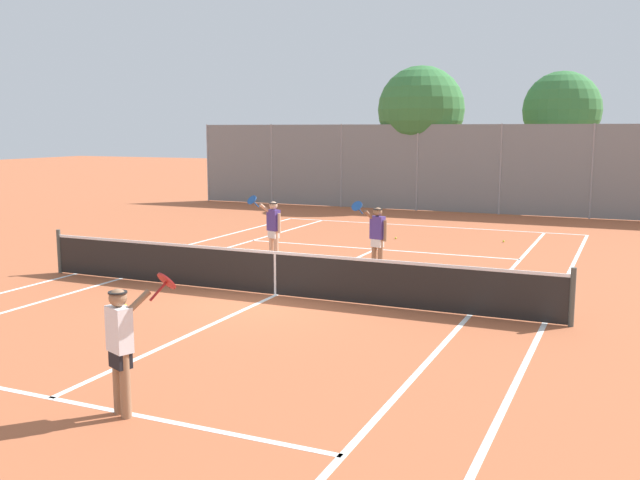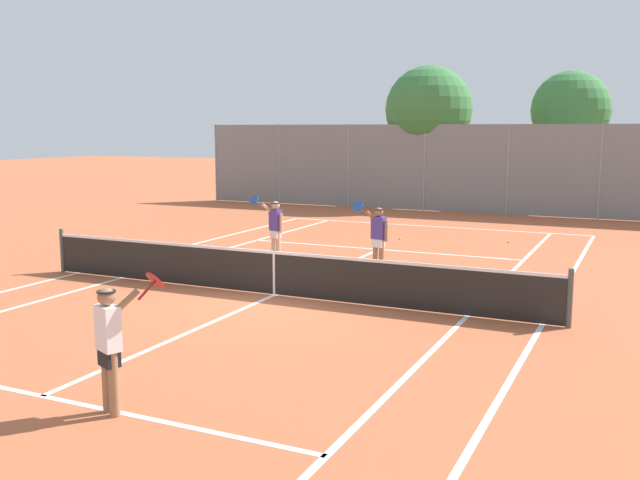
{
  "view_description": "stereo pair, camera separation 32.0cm",
  "coord_description": "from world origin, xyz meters",
  "px_view_note": "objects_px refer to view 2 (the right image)",
  "views": [
    {
      "loc": [
        6.84,
        -13.12,
        3.5
      ],
      "look_at": [
        0.37,
        1.5,
        1.0
      ],
      "focal_mm": 40.0,
      "sensor_mm": 36.0,
      "label": 1
    },
    {
      "loc": [
        7.13,
        -12.98,
        3.5
      ],
      "look_at": [
        0.37,
        1.5,
        1.0
      ],
      "focal_mm": 40.0,
      "sensor_mm": 36.0,
      "label": 2
    }
  ],
  "objects_px": {
    "player_far_right": "(378,235)",
    "loose_tennis_ball_5": "(400,238)",
    "player_near_side": "(110,342)",
    "loose_tennis_ball_3": "(508,242)",
    "tennis_net": "(274,272)",
    "tree_behind_right": "(568,113)",
    "loose_tennis_ball_2": "(112,344)",
    "tree_behind_left": "(427,112)",
    "loose_tennis_ball_0": "(124,305)",
    "player_far_left": "(275,227)",
    "loose_tennis_ball_4": "(399,285)"
  },
  "relations": [
    {
      "from": "player_far_right",
      "to": "loose_tennis_ball_4",
      "type": "relative_size",
      "value": 26.88
    },
    {
      "from": "player_far_left",
      "to": "loose_tennis_ball_5",
      "type": "relative_size",
      "value": 26.88
    },
    {
      "from": "loose_tennis_ball_5",
      "to": "tree_behind_right",
      "type": "bearing_deg",
      "value": 71.3
    },
    {
      "from": "tennis_net",
      "to": "player_near_side",
      "type": "bearing_deg",
      "value": -79.07
    },
    {
      "from": "player_far_right",
      "to": "loose_tennis_ball_5",
      "type": "distance_m",
      "value": 5.45
    },
    {
      "from": "loose_tennis_ball_5",
      "to": "loose_tennis_ball_3",
      "type": "bearing_deg",
      "value": 12.73
    },
    {
      "from": "player_near_side",
      "to": "loose_tennis_ball_3",
      "type": "relative_size",
      "value": 26.88
    },
    {
      "from": "player_far_right",
      "to": "loose_tennis_ball_3",
      "type": "height_order",
      "value": "player_far_right"
    },
    {
      "from": "tennis_net",
      "to": "loose_tennis_ball_4",
      "type": "distance_m",
      "value": 2.92
    },
    {
      "from": "tennis_net",
      "to": "player_far_right",
      "type": "xyz_separation_m",
      "value": [
        1.12,
        3.28,
        0.42
      ]
    },
    {
      "from": "loose_tennis_ball_2",
      "to": "player_near_side",
      "type": "bearing_deg",
      "value": -48.52
    },
    {
      "from": "tennis_net",
      "to": "tree_behind_left",
      "type": "height_order",
      "value": "tree_behind_left"
    },
    {
      "from": "player_near_side",
      "to": "loose_tennis_ball_4",
      "type": "distance_m",
      "value": 8.49
    },
    {
      "from": "loose_tennis_ball_5",
      "to": "tennis_net",
      "type": "bearing_deg",
      "value": -89.49
    },
    {
      "from": "tennis_net",
      "to": "tree_behind_right",
      "type": "relative_size",
      "value": 2.01
    },
    {
      "from": "player_far_right",
      "to": "loose_tennis_ball_3",
      "type": "relative_size",
      "value": 26.88
    },
    {
      "from": "loose_tennis_ball_0",
      "to": "loose_tennis_ball_2",
      "type": "xyz_separation_m",
      "value": [
        1.59,
        -2.17,
        0.0
      ]
    },
    {
      "from": "loose_tennis_ball_2",
      "to": "tree_behind_right",
      "type": "xyz_separation_m",
      "value": [
        4.34,
        23.9,
        4.13
      ]
    },
    {
      "from": "loose_tennis_ball_3",
      "to": "tree_behind_right",
      "type": "height_order",
      "value": "tree_behind_right"
    },
    {
      "from": "loose_tennis_ball_4",
      "to": "tree_behind_right",
      "type": "xyz_separation_m",
      "value": [
        1.55,
        17.66,
        4.13
      ]
    },
    {
      "from": "tennis_net",
      "to": "loose_tennis_ball_5",
      "type": "height_order",
      "value": "tennis_net"
    },
    {
      "from": "tennis_net",
      "to": "loose_tennis_ball_3",
      "type": "distance_m",
      "value": 9.81
    },
    {
      "from": "loose_tennis_ball_4",
      "to": "tree_behind_right",
      "type": "distance_m",
      "value": 18.2
    },
    {
      "from": "tree_behind_left",
      "to": "loose_tennis_ball_2",
      "type": "bearing_deg",
      "value": -86.26
    },
    {
      "from": "loose_tennis_ball_4",
      "to": "tree_behind_left",
      "type": "distance_m",
      "value": 17.2
    },
    {
      "from": "tennis_net",
      "to": "loose_tennis_ball_0",
      "type": "relative_size",
      "value": 181.82
    },
    {
      "from": "player_far_right",
      "to": "loose_tennis_ball_3",
      "type": "bearing_deg",
      "value": 70.75
    },
    {
      "from": "loose_tennis_ball_4",
      "to": "loose_tennis_ball_2",
      "type": "bearing_deg",
      "value": -114.06
    },
    {
      "from": "player_far_left",
      "to": "loose_tennis_ball_0",
      "type": "bearing_deg",
      "value": -93.59
    },
    {
      "from": "loose_tennis_ball_0",
      "to": "tree_behind_right",
      "type": "relative_size",
      "value": 0.01
    },
    {
      "from": "loose_tennis_ball_4",
      "to": "tree_behind_left",
      "type": "bearing_deg",
      "value": 104.75
    },
    {
      "from": "loose_tennis_ball_3",
      "to": "loose_tennis_ball_4",
      "type": "bearing_deg",
      "value": -98.4
    },
    {
      "from": "player_far_left",
      "to": "tree_behind_right",
      "type": "xyz_separation_m",
      "value": [
        5.57,
        16.07,
        3.24
      ]
    },
    {
      "from": "loose_tennis_ball_0",
      "to": "loose_tennis_ball_4",
      "type": "relative_size",
      "value": 1.0
    },
    {
      "from": "player_far_left",
      "to": "tree_behind_left",
      "type": "height_order",
      "value": "tree_behind_left"
    },
    {
      "from": "player_far_right",
      "to": "loose_tennis_ball_3",
      "type": "xyz_separation_m",
      "value": [
        2.09,
        5.98,
        -0.89
      ]
    },
    {
      "from": "loose_tennis_ball_0",
      "to": "loose_tennis_ball_3",
      "type": "xyz_separation_m",
      "value": [
        5.45,
        11.38,
        0.0
      ]
    },
    {
      "from": "tree_behind_right",
      "to": "loose_tennis_ball_0",
      "type": "bearing_deg",
      "value": -105.24
    },
    {
      "from": "tennis_net",
      "to": "loose_tennis_ball_0",
      "type": "distance_m",
      "value": 3.13
    },
    {
      "from": "tennis_net",
      "to": "tree_behind_right",
      "type": "height_order",
      "value": "tree_behind_right"
    },
    {
      "from": "player_near_side",
      "to": "player_far_right",
      "type": "bearing_deg",
      "value": 90.75
    },
    {
      "from": "tree_behind_right",
      "to": "tennis_net",
      "type": "bearing_deg",
      "value": -100.62
    },
    {
      "from": "player_far_right",
      "to": "loose_tennis_ball_0",
      "type": "xyz_separation_m",
      "value": [
        -3.36,
        -5.4,
        -0.89
      ]
    },
    {
      "from": "player_near_side",
      "to": "loose_tennis_ball_3",
      "type": "height_order",
      "value": "player_near_side"
    },
    {
      "from": "player_near_side",
      "to": "loose_tennis_ball_2",
      "type": "xyz_separation_m",
      "value": [
        -1.91,
        2.16,
        -0.89
      ]
    },
    {
      "from": "loose_tennis_ball_4",
      "to": "loose_tennis_ball_3",
      "type": "bearing_deg",
      "value": 81.6
    },
    {
      "from": "tennis_net",
      "to": "loose_tennis_ball_3",
      "type": "bearing_deg",
      "value": 70.9
    },
    {
      "from": "loose_tennis_ball_0",
      "to": "loose_tennis_ball_2",
      "type": "distance_m",
      "value": 2.69
    },
    {
      "from": "player_near_side",
      "to": "loose_tennis_ball_3",
      "type": "xyz_separation_m",
      "value": [
        1.96,
        15.71,
        -0.89
      ]
    },
    {
      "from": "tree_behind_left",
      "to": "tree_behind_right",
      "type": "height_order",
      "value": "tree_behind_left"
    }
  ]
}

